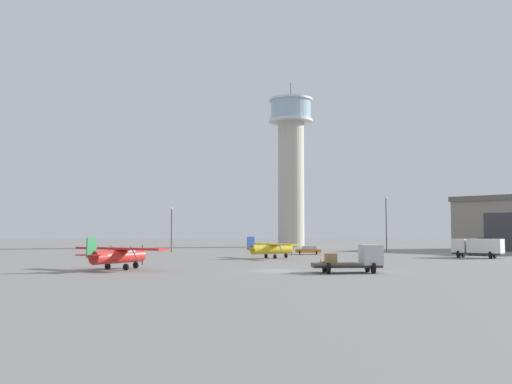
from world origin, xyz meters
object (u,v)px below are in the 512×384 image
at_px(airplane_red, 118,255).
at_px(truck_flatbed_silver, 358,259).
at_px(control_tower, 291,161).
at_px(airplane_yellow, 271,248).
at_px(car_orange, 308,250).
at_px(light_post_west, 386,219).
at_px(truck_box_black, 482,245).
at_px(truck_box_white, 478,247).
at_px(traffic_cone_near_left, 321,260).
at_px(light_post_east, 171,225).

xyz_separation_m(airplane_red, truck_flatbed_silver, (23.19, -4.16, -0.25)).
height_order(control_tower, airplane_yellow, control_tower).
distance_m(control_tower, car_orange, 46.83).
xyz_separation_m(airplane_red, light_post_west, (38.43, 46.72, 4.41)).
xyz_separation_m(truck_box_black, car_orange, (-27.22, 3.25, -0.79)).
bearing_deg(car_orange, control_tower, -86.20).
relative_size(truck_box_white, car_orange, 1.56).
distance_m(airplane_yellow, light_post_west, 33.10).
bearing_deg(control_tower, truck_flatbed_silver, -90.14).
xyz_separation_m(truck_box_white, traffic_cone_near_left, (-23.76, -10.82, -1.25)).
xyz_separation_m(airplane_yellow, airplane_red, (-16.23, -22.58, 0.08)).
distance_m(airplane_red, light_post_west, 60.65).
distance_m(truck_box_black, traffic_cone_near_left, 34.57).
height_order(airplane_yellow, car_orange, airplane_yellow).
bearing_deg(airplane_yellow, truck_box_black, -15.56).
bearing_deg(truck_flatbed_silver, traffic_cone_near_left, 92.02).
distance_m(truck_flatbed_silver, light_post_east, 56.41).
height_order(truck_box_black, light_post_east, light_post_east).
relative_size(truck_box_white, truck_flatbed_silver, 1.04).
distance_m(light_post_west, light_post_east, 39.42).
relative_size(truck_box_white, truck_box_black, 1.15).
height_order(light_post_west, light_post_east, light_post_west).
relative_size(truck_box_black, light_post_east, 0.71).
distance_m(truck_flatbed_silver, light_post_west, 53.31).
bearing_deg(light_post_west, airplane_yellow, -132.61).
relative_size(airplane_red, truck_flatbed_silver, 1.59).
distance_m(control_tower, traffic_cone_near_left, 68.70).
height_order(truck_box_white, truck_flatbed_silver, truck_box_white).
bearing_deg(light_post_west, truck_box_white, -72.74).
bearing_deg(control_tower, light_post_west, -64.42).
bearing_deg(truck_flatbed_silver, truck_box_white, 48.43).
bearing_deg(traffic_cone_near_left, truck_box_black, 35.33).
bearing_deg(truck_flatbed_silver, car_orange, 88.13).
distance_m(truck_box_white, traffic_cone_near_left, 26.14).
xyz_separation_m(airplane_yellow, truck_flatbed_silver, (6.96, -26.73, -0.17)).
height_order(airplane_yellow, light_post_west, light_post_west).
height_order(airplane_yellow, traffic_cone_near_left, airplane_yellow).
height_order(airplane_red, truck_box_white, airplane_red).
bearing_deg(airplane_red, car_orange, -2.92).
bearing_deg(truck_box_black, light_post_east, 121.21).
distance_m(truck_box_white, light_post_east, 52.28).
bearing_deg(truck_box_white, light_post_east, 12.72).
bearing_deg(car_orange, truck_box_white, 155.90).
bearing_deg(traffic_cone_near_left, light_post_east, 123.85).
distance_m(truck_box_black, light_post_east, 53.12).
bearing_deg(airplane_yellow, control_tower, 50.75).
bearing_deg(truck_box_white, truck_box_black, -76.46).
bearing_deg(light_post_east, light_post_west, 0.04).
xyz_separation_m(airplane_red, traffic_cone_near_left, (21.93, 12.54, -1.17)).
distance_m(control_tower, truck_box_white, 62.16).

